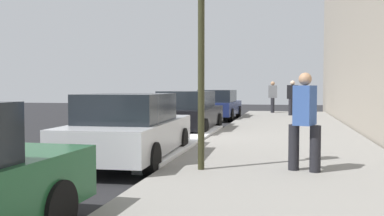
{
  "coord_description": "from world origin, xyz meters",
  "views": [
    {
      "loc": [
        -13.75,
        -3.26,
        1.65
      ],
      "look_at": [
        -0.53,
        -0.41,
        1.0
      ],
      "focal_mm": 40.8,
      "sensor_mm": 36.0,
      "label": 1
    }
  ],
  "objects_px": {
    "pedestrian_black_coat": "(292,97)",
    "traffic_light_pole": "(201,21)",
    "rolling_suitcase": "(295,110)",
    "parked_car_silver": "(131,128)",
    "pedestrian_grey_coat": "(273,96)",
    "parked_car_black": "(188,112)",
    "parked_car_navy": "(218,105)",
    "pedestrian_blue_coat": "(305,119)"
  },
  "relations": [
    {
      "from": "pedestrian_grey_coat",
      "to": "pedestrian_blue_coat",
      "type": "xyz_separation_m",
      "value": [
        -18.21,
        -1.09,
        -0.04
      ]
    },
    {
      "from": "pedestrian_black_coat",
      "to": "rolling_suitcase",
      "type": "relative_size",
      "value": 2.18
    },
    {
      "from": "pedestrian_grey_coat",
      "to": "pedestrian_black_coat",
      "type": "height_order",
      "value": "pedestrian_black_coat"
    },
    {
      "from": "parked_car_navy",
      "to": "traffic_light_pole",
      "type": "relative_size",
      "value": 1.22
    },
    {
      "from": "parked_car_silver",
      "to": "parked_car_black",
      "type": "height_order",
      "value": "same"
    },
    {
      "from": "parked_car_navy",
      "to": "traffic_light_pole",
      "type": "bearing_deg",
      "value": -172.54
    },
    {
      "from": "pedestrian_grey_coat",
      "to": "pedestrian_black_coat",
      "type": "relative_size",
      "value": 0.99
    },
    {
      "from": "pedestrian_blue_coat",
      "to": "rolling_suitcase",
      "type": "distance_m",
      "value": 16.37
    },
    {
      "from": "pedestrian_black_coat",
      "to": "traffic_light_pole",
      "type": "bearing_deg",
      "value": 173.47
    },
    {
      "from": "pedestrian_grey_coat",
      "to": "traffic_light_pole",
      "type": "distance_m",
      "value": 18.53
    },
    {
      "from": "parked_car_navy",
      "to": "pedestrian_black_coat",
      "type": "height_order",
      "value": "pedestrian_black_coat"
    },
    {
      "from": "traffic_light_pole",
      "to": "rolling_suitcase",
      "type": "xyz_separation_m",
      "value": [
        16.58,
        -2.02,
        -2.45
      ]
    },
    {
      "from": "parked_car_navy",
      "to": "pedestrian_grey_coat",
      "type": "xyz_separation_m",
      "value": [
        4.16,
        -2.61,
        0.37
      ]
    },
    {
      "from": "rolling_suitcase",
      "to": "parked_car_black",
      "type": "bearing_deg",
      "value": 156.59
    },
    {
      "from": "parked_car_navy",
      "to": "pedestrian_blue_coat",
      "type": "distance_m",
      "value": 14.54
    },
    {
      "from": "parked_car_navy",
      "to": "rolling_suitcase",
      "type": "relative_size",
      "value": 5.64
    },
    {
      "from": "parked_car_navy",
      "to": "parked_car_silver",
      "type": "bearing_deg",
      "value": -179.69
    },
    {
      "from": "parked_car_silver",
      "to": "parked_car_navy",
      "type": "height_order",
      "value": "same"
    },
    {
      "from": "parked_car_silver",
      "to": "pedestrian_black_coat",
      "type": "relative_size",
      "value": 2.48
    },
    {
      "from": "pedestrian_grey_coat",
      "to": "rolling_suitcase",
      "type": "height_order",
      "value": "pedestrian_grey_coat"
    },
    {
      "from": "parked_car_navy",
      "to": "pedestrian_blue_coat",
      "type": "bearing_deg",
      "value": -165.23
    },
    {
      "from": "parked_car_black",
      "to": "pedestrian_black_coat",
      "type": "bearing_deg",
      "value": -23.47
    },
    {
      "from": "pedestrian_grey_coat",
      "to": "pedestrian_black_coat",
      "type": "bearing_deg",
      "value": -153.82
    },
    {
      "from": "pedestrian_blue_coat",
      "to": "parked_car_navy",
      "type": "bearing_deg",
      "value": 14.77
    },
    {
      "from": "parked_car_black",
      "to": "pedestrian_blue_coat",
      "type": "height_order",
      "value": "pedestrian_blue_coat"
    },
    {
      "from": "parked_car_navy",
      "to": "pedestrian_blue_coat",
      "type": "relative_size",
      "value": 2.73
    },
    {
      "from": "parked_car_navy",
      "to": "rolling_suitcase",
      "type": "xyz_separation_m",
      "value": [
        2.3,
        -3.89,
        -0.36
      ]
    },
    {
      "from": "parked_car_navy",
      "to": "pedestrian_black_coat",
      "type": "distance_m",
      "value": 4.19
    },
    {
      "from": "pedestrian_blue_coat",
      "to": "traffic_light_pole",
      "type": "distance_m",
      "value": 2.55
    },
    {
      "from": "parked_car_black",
      "to": "traffic_light_pole",
      "type": "height_order",
      "value": "traffic_light_pole"
    },
    {
      "from": "parked_car_silver",
      "to": "rolling_suitcase",
      "type": "height_order",
      "value": "parked_car_silver"
    },
    {
      "from": "rolling_suitcase",
      "to": "pedestrian_blue_coat",
      "type": "bearing_deg",
      "value": 179.36
    },
    {
      "from": "parked_car_navy",
      "to": "pedestrian_black_coat",
      "type": "relative_size",
      "value": 2.59
    },
    {
      "from": "parked_car_navy",
      "to": "pedestrian_grey_coat",
      "type": "relative_size",
      "value": 2.61
    },
    {
      "from": "parked_car_black",
      "to": "traffic_light_pole",
      "type": "distance_m",
      "value": 8.0
    },
    {
      "from": "pedestrian_grey_coat",
      "to": "rolling_suitcase",
      "type": "bearing_deg",
      "value": -145.45
    },
    {
      "from": "pedestrian_black_coat",
      "to": "traffic_light_pole",
      "type": "relative_size",
      "value": 0.47
    },
    {
      "from": "parked_car_black",
      "to": "rolling_suitcase",
      "type": "distance_m",
      "value": 9.93
    },
    {
      "from": "parked_car_navy",
      "to": "traffic_light_pole",
      "type": "distance_m",
      "value": 14.55
    },
    {
      "from": "parked_car_silver",
      "to": "rolling_suitcase",
      "type": "distance_m",
      "value": 15.86
    },
    {
      "from": "traffic_light_pole",
      "to": "parked_car_black",
      "type": "bearing_deg",
      "value": 14.44
    },
    {
      "from": "parked_car_silver",
      "to": "traffic_light_pole",
      "type": "relative_size",
      "value": 1.16
    }
  ]
}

